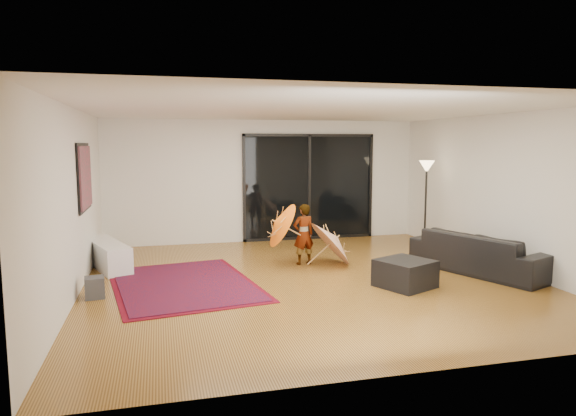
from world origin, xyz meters
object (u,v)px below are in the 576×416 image
object	(u,v)px
media_console	(107,255)
sofa	(481,252)
child	(304,234)
ottoman	(405,273)

from	to	relation	value
media_console	sofa	size ratio (longest dim) A/B	0.71
sofa	child	world-z (taller)	child
media_console	sofa	bearing A→B (deg)	-37.14
sofa	media_console	bearing A→B (deg)	51.25
sofa	ottoman	xyz separation A→B (m)	(-1.66, -0.51, -0.13)
media_console	sofa	world-z (taller)	sofa
media_console	ottoman	xyz separation A→B (m)	(4.54, -2.42, -0.02)
sofa	ottoman	size ratio (longest dim) A/B	3.21
media_console	child	xyz separation A→B (m)	(3.44, -0.60, 0.32)
child	sofa	bearing A→B (deg)	144.58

